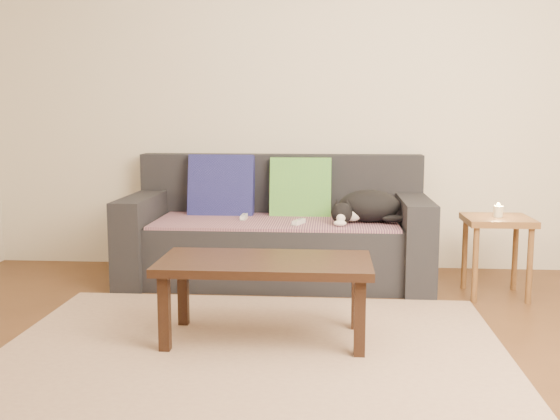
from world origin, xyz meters
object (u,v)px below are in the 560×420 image
(sofa, at_px, (277,236))
(cat, at_px, (367,207))
(wii_remote_a, at_px, (244,217))
(coffee_table, at_px, (265,270))
(wii_remote_b, at_px, (299,222))
(side_table, at_px, (497,231))

(sofa, relative_size, cat, 4.19)
(wii_remote_a, xyz_separation_m, coffee_table, (0.28, -1.24, -0.08))
(wii_remote_b, bearing_deg, cat, -54.22)
(cat, xyz_separation_m, side_table, (0.82, -0.20, -0.12))
(cat, height_order, side_table, cat)
(cat, relative_size, wii_remote_a, 3.34)
(wii_remote_a, bearing_deg, sofa, -71.46)
(wii_remote_b, bearing_deg, coffee_table, -165.74)
(sofa, xyz_separation_m, cat, (0.62, -0.14, 0.24))
(wii_remote_b, height_order, side_table, side_table)
(side_table, bearing_deg, wii_remote_a, 171.10)
(wii_remote_a, height_order, coffee_table, wii_remote_a)
(cat, bearing_deg, sofa, 168.54)
(side_table, relative_size, coffee_table, 0.48)
(wii_remote_a, bearing_deg, cat, -93.71)
(side_table, bearing_deg, sofa, 166.92)
(cat, height_order, wii_remote_b, cat)
(side_table, distance_m, coffee_table, 1.70)
(sofa, relative_size, wii_remote_a, 14.00)
(sofa, bearing_deg, wii_remote_b, -57.32)
(wii_remote_a, bearing_deg, side_table, -98.35)
(wii_remote_a, distance_m, coffee_table, 1.27)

